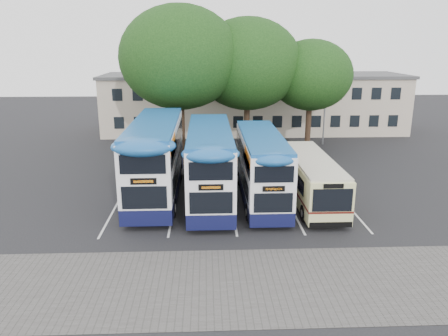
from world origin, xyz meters
The scene contains 12 objects.
ground centered at (0.00, 0.00, 0.00)m, with size 120.00×120.00×0.00m, color black.
paving_strip centered at (-2.00, -5.00, 0.01)m, with size 40.00×6.00×0.01m, color #595654.
bay_lines centered at (-3.75, 5.00, 0.01)m, with size 14.12×11.00×0.01m.
depot_building centered at (0.00, 26.99, 3.15)m, with size 32.40×8.40×6.20m.
lamp_post centered at (6.00, 19.97, 5.08)m, with size 0.25×1.05×9.06m.
tree_left centered at (-7.33, 16.13, 8.29)m, with size 9.95×9.95×12.53m.
tree_mid centered at (-1.61, 17.77, 7.68)m, with size 9.29×9.29×11.64m.
tree_right centered at (4.00, 17.95, 6.70)m, with size 7.28×7.28×9.81m.
bus_dd_left centered at (-8.44, 6.03, 2.65)m, with size 2.80×11.56×4.82m.
bus_dd_mid centered at (-5.06, 5.10, 2.50)m, with size 2.64×10.87×4.53m.
bus_dd_right centered at (-1.89, 4.92, 2.29)m, with size 2.42×9.98×4.16m.
bus_single centered at (1.13, 4.60, 1.58)m, with size 2.39×9.38×2.80m.
Camera 1 is at (-5.27, -20.76, 9.51)m, focal length 35.00 mm.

